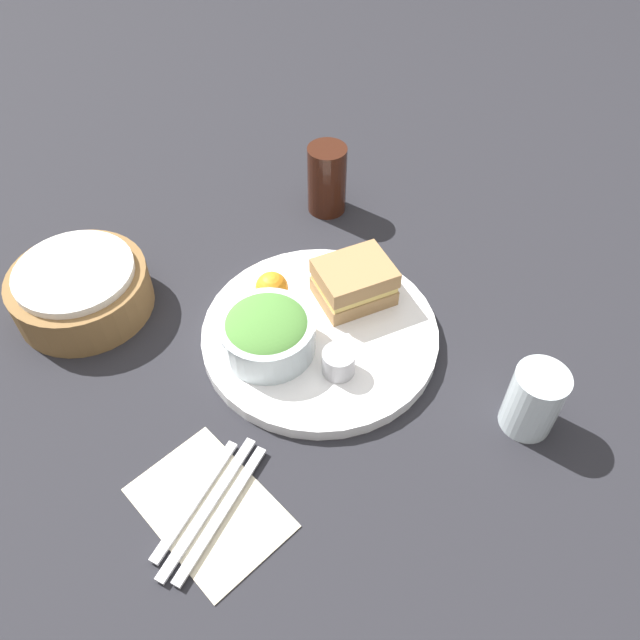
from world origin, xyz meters
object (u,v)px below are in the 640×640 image
(fork, at_px, (222,512))
(salad_bowl, at_px, (267,332))
(plate, at_px, (320,334))
(spoon, at_px, (196,499))
(drink_glass, at_px, (327,179))
(dressing_cup, at_px, (339,362))
(bread_basket, at_px, (81,289))
(water_glass, at_px, (534,400))
(sandwich, at_px, (354,282))
(knife, at_px, (209,506))

(fork, bearing_deg, salad_bowl, -163.62)
(plate, distance_m, spoon, 0.29)
(salad_bowl, distance_m, drink_glass, 0.34)
(dressing_cup, height_order, bread_basket, bread_basket)
(bread_basket, height_order, fork, bread_basket)
(salad_bowl, xyz_separation_m, water_glass, (0.17, -0.31, -0.00))
(sandwich, distance_m, salad_bowl, 0.15)
(plate, xyz_separation_m, drink_glass, (0.21, 0.21, 0.05))
(bread_basket, bearing_deg, knife, -99.20)
(drink_glass, xyz_separation_m, bread_basket, (-0.42, 0.08, -0.02))
(sandwich, relative_size, water_glass, 1.30)
(fork, xyz_separation_m, water_glass, (0.36, -0.17, 0.04))
(drink_glass, height_order, spoon, drink_glass)
(spoon, relative_size, water_glass, 1.69)
(drink_glass, height_order, fork, drink_glass)
(sandwich, xyz_separation_m, spoon, (-0.36, -0.09, -0.04))
(dressing_cup, xyz_separation_m, drink_glass, (0.25, 0.28, 0.02))
(dressing_cup, distance_m, water_glass, 0.25)
(fork, height_order, water_glass, water_glass)
(drink_glass, relative_size, water_glass, 1.23)
(plate, xyz_separation_m, fork, (-0.27, -0.11, -0.00))
(fork, bearing_deg, dressing_cup, 171.12)
(dressing_cup, xyz_separation_m, spoon, (-0.24, -0.01, -0.03))
(plate, height_order, bread_basket, bread_basket)
(fork, xyz_separation_m, knife, (-0.01, 0.02, 0.00))
(fork, height_order, spoon, same)
(bread_basket, bearing_deg, sandwich, -43.72)
(knife, bearing_deg, plate, 180.00)
(plate, xyz_separation_m, sandwich, (0.08, 0.01, 0.04))
(plate, relative_size, drink_glass, 2.78)
(sandwich, height_order, salad_bowl, salad_bowl)
(dressing_cup, xyz_separation_m, water_glass, (0.13, -0.21, 0.01))
(salad_bowl, height_order, fork, salad_bowl)
(spoon, bearing_deg, fork, 90.00)
(salad_bowl, bearing_deg, plate, -19.00)
(drink_glass, bearing_deg, plate, -136.09)
(knife, xyz_separation_m, spoon, (-0.01, 0.02, 0.00))
(spoon, bearing_deg, drink_glass, -169.36)
(knife, bearing_deg, sandwich, 177.56)
(fork, height_order, knife, same)
(salad_bowl, height_order, knife, salad_bowl)
(fork, xyz_separation_m, spoon, (-0.01, 0.03, 0.00))
(dressing_cup, xyz_separation_m, bread_basket, (-0.18, 0.36, -0.00))
(water_glass, bearing_deg, knife, 152.88)
(sandwich, xyz_separation_m, knife, (-0.35, -0.11, -0.04))
(drink_glass, xyz_separation_m, fork, (-0.48, -0.32, -0.05))
(bread_basket, distance_m, water_glass, 0.65)
(drink_glass, height_order, bread_basket, drink_glass)
(plate, bearing_deg, bread_basket, 125.99)
(spoon, bearing_deg, bread_basket, -120.02)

